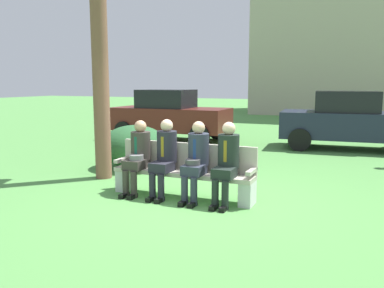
# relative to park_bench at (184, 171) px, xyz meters

# --- Properties ---
(ground_plane) EXTENTS (80.00, 80.00, 0.00)m
(ground_plane) POSITION_rel_park_bench_xyz_m (0.25, -0.25, -0.44)
(ground_plane) COLOR #4F8D43
(park_bench) EXTENTS (2.45, 0.44, 0.90)m
(park_bench) POSITION_rel_park_bench_xyz_m (0.00, 0.00, 0.00)
(park_bench) COLOR #B7AD9E
(park_bench) RESTS_ON ground
(seated_man_leftmost) EXTENTS (0.34, 0.72, 1.27)m
(seated_man_leftmost) POSITION_rel_park_bench_xyz_m (-0.81, -0.14, 0.27)
(seated_man_leftmost) COLOR #38332D
(seated_man_leftmost) RESTS_ON ground
(seated_man_centerleft) EXTENTS (0.34, 0.72, 1.30)m
(seated_man_centerleft) POSITION_rel_park_bench_xyz_m (-0.30, -0.13, 0.29)
(seated_man_centerleft) COLOR #23232D
(seated_man_centerleft) RESTS_ON ground
(seated_man_centerright) EXTENTS (0.34, 0.72, 1.29)m
(seated_man_centerright) POSITION_rel_park_bench_xyz_m (0.28, -0.14, 0.28)
(seated_man_centerright) COLOR #2D3342
(seated_man_centerright) RESTS_ON ground
(seated_man_rightmost) EXTENTS (0.34, 0.72, 1.30)m
(seated_man_rightmost) POSITION_rel_park_bench_xyz_m (0.80, -0.13, 0.29)
(seated_man_rightmost) COLOR #1E2823
(seated_man_rightmost) RESTS_ON ground
(shrub_near_bench) EXTENTS (1.55, 1.42, 0.97)m
(shrub_near_bench) POSITION_rel_park_bench_xyz_m (-1.99, 1.65, 0.04)
(shrub_near_bench) COLOR #2A5D31
(shrub_near_bench) RESTS_ON ground
(parked_car_near) EXTENTS (3.92, 1.73, 1.68)m
(parked_car_near) POSITION_rel_park_bench_xyz_m (-3.27, 5.97, 0.40)
(parked_car_near) COLOR #591E19
(parked_car_near) RESTS_ON ground
(parked_car_far) EXTENTS (4.02, 1.98, 1.68)m
(parked_car_far) POSITION_rel_park_bench_xyz_m (2.36, 6.27, 0.40)
(parked_car_far) COLOR #1E2338
(parked_car_far) RESTS_ON ground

